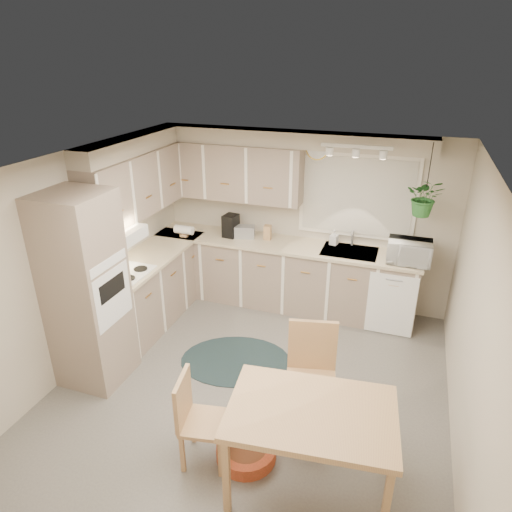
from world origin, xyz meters
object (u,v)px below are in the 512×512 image
chair_left (205,420)px  braided_rug (235,360)px  chair_back (311,381)px  dining_table (309,449)px  pet_bed (246,452)px  microwave (409,249)px

chair_left → braided_rug: 1.47m
chair_back → braided_rug: size_ratio=0.81×
dining_table → chair_back: (-0.14, 0.68, 0.11)m
chair_left → braided_rug: (-0.27, 1.38, -0.43)m
chair_back → pet_bed: (-0.43, -0.57, -0.45)m
braided_rug → microwave: size_ratio=2.48×
braided_rug → microwave: (1.75, 1.36, 1.11)m
braided_rug → pet_bed: bearing=-64.6°
dining_table → microwave: bearing=78.1°
chair_back → pet_bed: 0.85m
chair_back → pet_bed: bearing=40.3°
chair_back → braided_rug: chair_back is taller
chair_left → pet_bed: chair_left is taller
dining_table → pet_bed: size_ratio=2.42×
dining_table → chair_left: chair_left is taller
pet_bed → microwave: (1.15, 2.62, 1.05)m
chair_back → microwave: size_ratio=2.00×
chair_left → chair_back: (0.76, 0.69, 0.09)m
microwave → braided_rug: bearing=-143.0°
chair_left → pet_bed: size_ratio=1.62×
pet_bed → chair_left: bearing=-160.4°
chair_left → braided_rug: chair_left is taller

